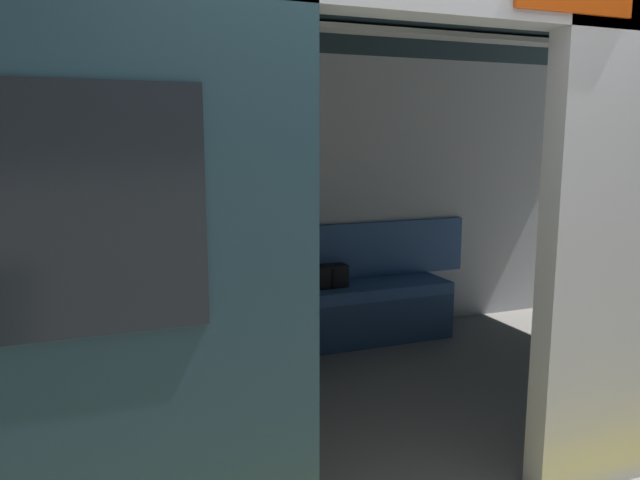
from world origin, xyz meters
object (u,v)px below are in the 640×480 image
(train_car, at_px, (312,147))
(handbag, at_px, (330,276))
(person_seated, at_px, (273,267))
(grab_pole_door, at_px, (291,255))
(book, at_px, (217,296))
(bench_seat, at_px, (275,309))

(train_car, xyz_separation_m, handbag, (-0.53, -1.04, -0.99))
(train_car, distance_m, handbag, 1.53)
(person_seated, height_order, grab_pole_door, grab_pole_door)
(book, bearing_deg, bench_seat, 152.96)
(train_car, height_order, book, train_car)
(bench_seat, height_order, handbag, handbag)
(bench_seat, distance_m, handbag, 0.50)
(train_car, relative_size, book, 29.09)
(person_seated, bearing_deg, handbag, -166.24)
(person_seated, relative_size, grab_pole_door, 0.54)
(train_car, xyz_separation_m, grab_pole_door, (0.38, 0.76, -0.44))
(person_seated, xyz_separation_m, grab_pole_door, (0.43, 1.68, 0.42))
(person_seated, distance_m, grab_pole_door, 1.78)
(train_car, distance_m, book, 1.51)
(book, relative_size, grab_pole_door, 0.10)
(handbag, distance_m, book, 0.88)
(person_seated, bearing_deg, bench_seat, -122.23)
(bench_seat, bearing_deg, book, -6.82)
(bench_seat, xyz_separation_m, book, (0.42, -0.05, 0.12))
(book, bearing_deg, grab_pole_door, 68.40)
(train_car, bearing_deg, handbag, -117.23)
(train_car, bearing_deg, book, -71.49)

